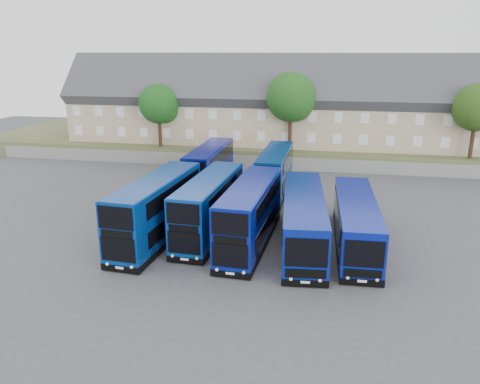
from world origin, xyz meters
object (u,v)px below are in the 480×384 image
object	(u,v)px
dd_front_left	(157,211)
coach_east_a	(303,221)
tree_west	(160,105)
tree_mid	(292,99)
dd_front_mid	(209,208)
tree_east	(478,109)

from	to	relation	value
dd_front_left	coach_east_a	xyz separation A→B (m)	(10.59, 1.20, -0.46)
dd_front_left	tree_west	bearing A→B (deg)	113.37
dd_front_left	tree_west	world-z (taller)	tree_west
tree_west	tree_mid	size ratio (longest dim) A/B	0.83
dd_front_mid	tree_west	xyz separation A→B (m)	(-11.86, 22.37, 4.89)
dd_front_left	tree_mid	size ratio (longest dim) A/B	1.28
tree_west	tree_mid	xyz separation A→B (m)	(16.00, 0.50, 1.02)
tree_west	dd_front_mid	bearing A→B (deg)	-62.06
tree_west	dd_front_left	bearing A→B (deg)	-70.88
dd_front_left	dd_front_mid	size ratio (longest dim) A/B	1.05
tree_west	tree_mid	world-z (taller)	tree_mid
dd_front_mid	tree_east	bearing A→B (deg)	45.87
dd_front_mid	tree_mid	bearing A→B (deg)	82.79
tree_east	dd_front_left	bearing A→B (deg)	-138.96
coach_east_a	tree_west	size ratio (longest dim) A/B	1.78
coach_east_a	tree_east	bearing A→B (deg)	48.41
dd_front_left	tree_west	distance (m)	25.93
dd_front_mid	tree_mid	xyz separation A→B (m)	(4.14, 22.87, 5.91)
dd_front_mid	tree_east	xyz separation A→B (m)	(24.14, 22.37, 5.23)
tree_mid	tree_east	distance (m)	20.02
dd_front_left	tree_mid	bearing A→B (deg)	76.96
dd_front_left	tree_west	xyz separation A→B (m)	(-8.35, 24.08, 4.79)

